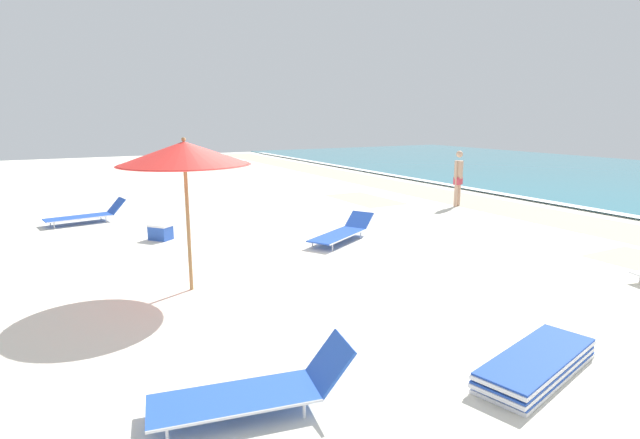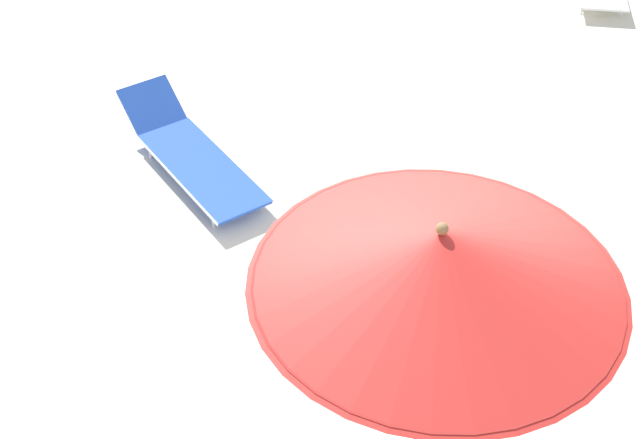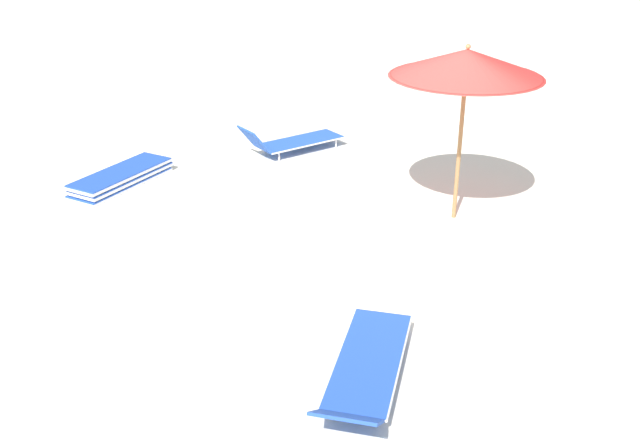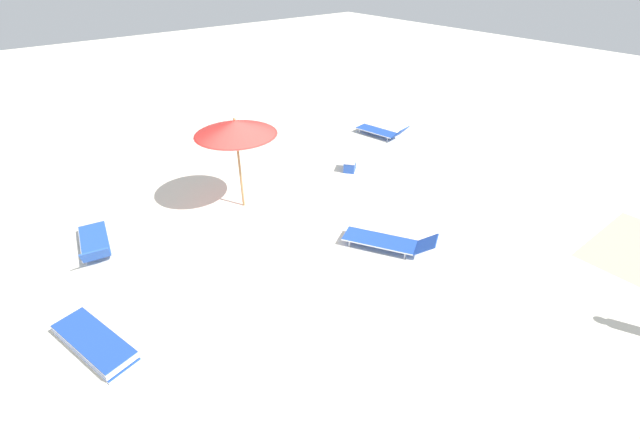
{
  "view_description": "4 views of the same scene",
  "coord_description": "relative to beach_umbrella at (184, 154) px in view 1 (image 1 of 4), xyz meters",
  "views": [
    {
      "loc": [
        7.97,
        -3.16,
        2.84
      ],
      "look_at": [
        -0.23,
        1.29,
        0.9
      ],
      "focal_mm": 28.0,
      "sensor_mm": 36.0,
      "label": 1
    },
    {
      "loc": [
        -0.9,
        -4.72,
        5.51
      ],
      "look_at": [
        -0.47,
        0.93,
        0.71
      ],
      "focal_mm": 50.0,
      "sensor_mm": 36.0,
      "label": 2
    },
    {
      "loc": [
        -5.19,
        6.94,
        4.32
      ],
      "look_at": [
        0.28,
        1.27,
        0.71
      ],
      "focal_mm": 40.0,
      "sensor_mm": 36.0,
      "label": 3
    },
    {
      "loc": [
        4.79,
        8.0,
        6.09
      ],
      "look_at": [
        -0.26,
        1.77,
        0.94
      ],
      "focal_mm": 24.0,
      "sensor_mm": 36.0,
      "label": 4
    }
  ],
  "objects": [
    {
      "name": "sun_lounger_under_umbrella",
      "position": [
        -6.64,
        -1.13,
        -2.04
      ],
      "size": [
        0.93,
        2.09,
        0.59
      ],
      "rotation": [
        0.0,
        0.0,
        0.17
      ],
      "color": "blue",
      "rests_on": "ground_plane"
    },
    {
      "name": "lounger_stack",
      "position": [
        4.63,
        2.68,
        -2.13
      ],
      "size": [
        1.07,
        1.97,
        0.24
      ],
      "rotation": [
        0.0,
        0.0,
        0.26
      ],
      "color": "blue",
      "rests_on": "ground_plane"
    },
    {
      "name": "sun_lounger_near_water_left",
      "position": [
        -1.65,
        3.93,
        -2.05
      ],
      "size": [
        1.61,
        2.18,
        0.51
      ],
      "rotation": [
        0.0,
        0.0,
        0.52
      ],
      "color": "blue",
      "rests_on": "ground_plane"
    },
    {
      "name": "ground_plane",
      "position": [
        0.0,
        1.28,
        -2.33
      ],
      "size": [
        60.0,
        60.0,
        0.16
      ],
      "color": "silver"
    },
    {
      "name": "beachgoer_shoreline_child",
      "position": [
        -3.75,
        9.46,
        -1.25
      ],
      "size": [
        0.27,
        0.43,
        1.76
      ],
      "rotation": [
        0.0,
        0.0,
        1.92
      ],
      "color": "tan",
      "rests_on": "ground_plane"
    },
    {
      "name": "cooler_box",
      "position": [
        -3.76,
        0.24,
        -2.07
      ],
      "size": [
        0.61,
        0.59,
        0.37
      ],
      "rotation": [
        0.0,
        0.0,
        3.82
      ],
      "color": "blue",
      "rests_on": "ground_plane"
    },
    {
      "name": "beach_umbrella",
      "position": [
        0.0,
        0.0,
        0.0
      ],
      "size": [
        2.1,
        2.1,
        2.51
      ],
      "color": "#9E7547",
      "rests_on": "ground_plane"
    },
    {
      "name": "sun_lounger_beside_umbrella",
      "position": [
        3.79,
        -0.33,
        -2.03
      ],
      "size": [
        0.95,
        2.04,
        0.62
      ],
      "rotation": [
        0.0,
        0.0,
        -0.18
      ],
      "color": "blue",
      "rests_on": "ground_plane"
    }
  ]
}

